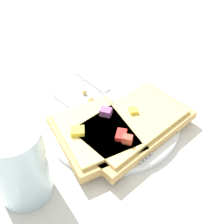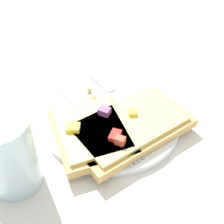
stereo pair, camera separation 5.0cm
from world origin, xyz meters
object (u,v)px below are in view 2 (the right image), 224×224
object	(u,v)px
pizza_slice_main	(129,126)
pizza_slice_corner	(91,132)
plate	(112,119)
knife	(115,95)
drinking_glass	(9,154)
fork	(97,123)

from	to	relation	value
pizza_slice_main	pizza_slice_corner	size ratio (longest dim) A/B	1.45
plate	knife	xyz separation A→B (m)	(0.03, 0.05, 0.01)
plate	pizza_slice_corner	distance (m)	0.06
knife	pizza_slice_corner	size ratio (longest dim) A/B	1.55
plate	drinking_glass	world-z (taller)	drinking_glass
fork	pizza_slice_corner	distance (m)	0.03
plate	pizza_slice_main	world-z (taller)	pizza_slice_main
knife	fork	bearing A→B (deg)	-55.62
plate	fork	world-z (taller)	fork
fork	knife	bearing A→B (deg)	120.11
plate	knife	size ratio (longest dim) A/B	1.02
plate	pizza_slice_corner	bearing A→B (deg)	-150.27
pizza_slice_main	pizza_slice_corner	bearing A→B (deg)	155.90
knife	drinking_glass	xyz separation A→B (m)	(-0.19, -0.10, 0.04)
fork	pizza_slice_main	world-z (taller)	pizza_slice_main
knife	pizza_slice_corner	bearing A→B (deg)	-53.90
fork	drinking_glass	world-z (taller)	drinking_glass
knife	drinking_glass	size ratio (longest dim) A/B	1.98
knife	pizza_slice_main	bearing A→B (deg)	-19.20
plate	drinking_glass	xyz separation A→B (m)	(-0.17, -0.05, 0.05)
drinking_glass	fork	bearing A→B (deg)	17.90
pizza_slice_main	drinking_glass	bearing A→B (deg)	172.44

